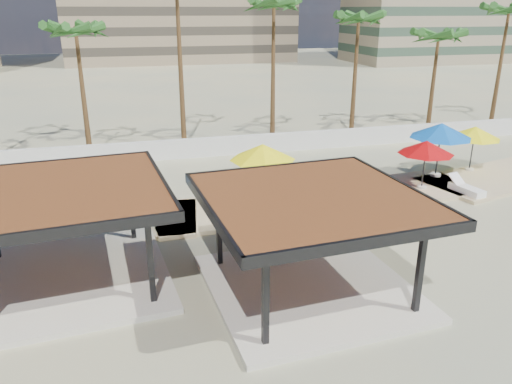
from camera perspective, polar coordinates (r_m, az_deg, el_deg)
The scene contains 18 objects.
ground at distance 17.51m, azimuth 9.89°, elevation -9.66°, with size 200.00×200.00×0.00m, color tan.
promenade at distance 24.60m, azimuth 6.82°, elevation -0.36°, with size 44.45×7.97×0.24m.
boundary_wall at distance 31.48m, azimuth -2.11°, elevation 5.38°, with size 56.00×0.30×1.20m, color silver.
pavilion_central at distance 15.78m, azimuth 6.32°, elevation -4.82°, with size 7.00×7.00×3.33m.
pavilion_west at distance 17.30m, azimuth -21.22°, elevation -3.74°, with size 7.23×7.23×3.38m.
umbrella_b at distance 22.75m, azimuth 0.75°, elevation 4.57°, with size 3.54×3.54×2.71m.
umbrella_c at distance 25.84m, azimuth 18.88°, elevation 4.83°, with size 3.48×3.48×2.43m.
umbrella_d at distance 27.96m, azimuth 20.40°, elevation 6.58°, with size 4.02×4.02×2.88m.
umbrella_e at distance 29.77m, azimuth 23.72°, elevation 6.21°, with size 3.54×3.54×2.48m.
umbrella_f at distance 20.46m, azimuth -15.47°, elevation 1.71°, with size 3.81×3.81×2.58m.
lounger_a at distance 21.61m, azimuth -2.56°, elevation -2.23°, with size 1.18×2.48×0.90m.
lounger_b at distance 24.34m, azimuth 8.51°, elevation 0.16°, with size 1.31×2.40×0.87m.
lounger_c at distance 26.48m, azimuth 22.88°, elevation 0.33°, with size 0.96×2.03×0.74m.
palm_c at distance 31.90m, azimuth -19.87°, elevation 16.55°, with size 3.00×3.00×8.35m.
palm_e at distance 33.52m, azimuth 2.05°, elevation 20.07°, with size 3.00×3.00×9.77m.
palm_f at distance 35.92m, azimuth 11.63°, elevation 18.40°, with size 3.00×3.00×8.90m.
palm_g at distance 38.63m, azimuth 20.13°, elevation 16.08°, with size 3.00×3.00×7.73m.
palm_h at distance 42.70m, azimuth 26.90°, elevation 17.63°, with size 3.00×3.00×9.43m.
Camera 1 is at (-6.72, -13.69, 8.62)m, focal length 35.00 mm.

